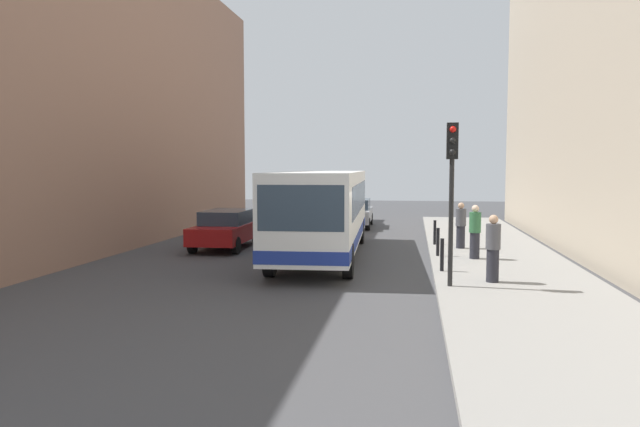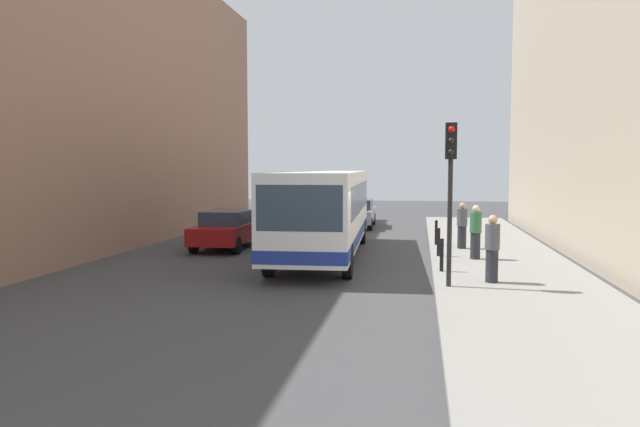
{
  "view_description": "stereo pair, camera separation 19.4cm",
  "coord_description": "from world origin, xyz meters",
  "px_view_note": "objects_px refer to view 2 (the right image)",
  "views": [
    {
      "loc": [
        2.61,
        -16.08,
        3.14
      ],
      "look_at": [
        -0.3,
        2.12,
        1.69
      ],
      "focal_mm": 32.87,
      "sensor_mm": 36.0,
      "label": 1
    },
    {
      "loc": [
        2.8,
        -16.05,
        3.14
      ],
      "look_at": [
        -0.3,
        2.12,
        1.69
      ],
      "focal_mm": 32.87,
      "sensor_mm": 36.0,
      "label": 2
    }
  ],
  "objects_px": {
    "pedestrian_near_signal": "(492,249)",
    "pedestrian_far_sidewalk": "(462,226)",
    "bus": "(324,208)",
    "bollard_mid": "(439,242)",
    "car_behind_bus": "(356,212)",
    "traffic_light": "(451,173)",
    "pedestrian_mid_sidewalk": "(476,232)",
    "bollard_near": "(442,255)",
    "bollard_far": "(436,233)",
    "car_beside_bus": "(228,228)"
  },
  "relations": [
    {
      "from": "bus",
      "to": "bollard_mid",
      "type": "height_order",
      "value": "bus"
    },
    {
      "from": "car_beside_bus",
      "to": "bollard_far",
      "type": "height_order",
      "value": "car_beside_bus"
    },
    {
      "from": "car_behind_bus",
      "to": "pedestrian_mid_sidewalk",
      "type": "height_order",
      "value": "pedestrian_mid_sidewalk"
    },
    {
      "from": "traffic_light",
      "to": "pedestrian_near_signal",
      "type": "height_order",
      "value": "traffic_light"
    },
    {
      "from": "traffic_light",
      "to": "pedestrian_near_signal",
      "type": "relative_size",
      "value": 2.32
    },
    {
      "from": "pedestrian_far_sidewalk",
      "to": "car_beside_bus",
      "type": "bearing_deg",
      "value": 38.17
    },
    {
      "from": "traffic_light",
      "to": "car_behind_bus",
      "type": "bearing_deg",
      "value": 104.36
    },
    {
      "from": "car_beside_bus",
      "to": "bollard_mid",
      "type": "xyz_separation_m",
      "value": [
        8.04,
        -1.75,
        -0.16
      ]
    },
    {
      "from": "pedestrian_near_signal",
      "to": "bus",
      "type": "bearing_deg",
      "value": -79.98
    },
    {
      "from": "bus",
      "to": "traffic_light",
      "type": "height_order",
      "value": "traffic_light"
    },
    {
      "from": "pedestrian_mid_sidewalk",
      "to": "bollard_near",
      "type": "bearing_deg",
      "value": -31.7
    },
    {
      "from": "pedestrian_near_signal",
      "to": "pedestrian_mid_sidewalk",
      "type": "xyz_separation_m",
      "value": [
        -0.06,
        3.98,
        0.0
      ]
    },
    {
      "from": "car_beside_bus",
      "to": "bollard_near",
      "type": "distance_m",
      "value": 9.32
    },
    {
      "from": "car_behind_bus",
      "to": "bollard_mid",
      "type": "xyz_separation_m",
      "value": [
        3.95,
        -10.66,
        -0.16
      ]
    },
    {
      "from": "bus",
      "to": "bollard_far",
      "type": "distance_m",
      "value": 4.95
    },
    {
      "from": "bollard_far",
      "to": "pedestrian_near_signal",
      "type": "xyz_separation_m",
      "value": [
        1.23,
        -7.39,
        0.41
      ]
    },
    {
      "from": "car_behind_bus",
      "to": "car_beside_bus",
      "type": "bearing_deg",
      "value": 63.88
    },
    {
      "from": "traffic_light",
      "to": "bollard_far",
      "type": "relative_size",
      "value": 4.32
    },
    {
      "from": "car_beside_bus",
      "to": "traffic_light",
      "type": "bearing_deg",
      "value": 138.65
    },
    {
      "from": "car_beside_bus",
      "to": "pedestrian_near_signal",
      "type": "xyz_separation_m",
      "value": [
        9.27,
        -6.17,
        0.25
      ]
    },
    {
      "from": "bus",
      "to": "car_behind_bus",
      "type": "height_order",
      "value": "bus"
    },
    {
      "from": "bus",
      "to": "bollard_far",
      "type": "height_order",
      "value": "bus"
    },
    {
      "from": "bus",
      "to": "bollard_near",
      "type": "bearing_deg",
      "value": 138.64
    },
    {
      "from": "bollard_mid",
      "to": "bus",
      "type": "bearing_deg",
      "value": 177.04
    },
    {
      "from": "car_beside_bus",
      "to": "pedestrian_mid_sidewalk",
      "type": "bearing_deg",
      "value": 165.56
    },
    {
      "from": "bollard_near",
      "to": "bollard_mid",
      "type": "relative_size",
      "value": 1.0
    },
    {
      "from": "bus",
      "to": "bollard_mid",
      "type": "xyz_separation_m",
      "value": [
        3.95,
        -0.2,
        -1.1
      ]
    },
    {
      "from": "bollard_mid",
      "to": "pedestrian_mid_sidewalk",
      "type": "bearing_deg",
      "value": -20.6
    },
    {
      "from": "bollard_mid",
      "to": "bollard_far",
      "type": "relative_size",
      "value": 1.0
    },
    {
      "from": "car_behind_bus",
      "to": "pedestrian_far_sidewalk",
      "type": "relative_size",
      "value": 2.61
    },
    {
      "from": "bollard_mid",
      "to": "pedestrian_mid_sidewalk",
      "type": "relative_size",
      "value": 0.54
    },
    {
      "from": "bollard_mid",
      "to": "bollard_far",
      "type": "distance_m",
      "value": 2.97
    },
    {
      "from": "bollard_far",
      "to": "pedestrian_far_sidewalk",
      "type": "xyz_separation_m",
      "value": [
        0.91,
        -0.91,
        0.37
      ]
    },
    {
      "from": "traffic_light",
      "to": "bollard_near",
      "type": "bearing_deg",
      "value": 92.63
    },
    {
      "from": "bus",
      "to": "bollard_mid",
      "type": "bearing_deg",
      "value": 174.44
    },
    {
      "from": "pedestrian_mid_sidewalk",
      "to": "pedestrian_far_sidewalk",
      "type": "xyz_separation_m",
      "value": [
        -0.26,
        2.5,
        -0.04
      ]
    },
    {
      "from": "bollard_near",
      "to": "bollard_mid",
      "type": "height_order",
      "value": "same"
    },
    {
      "from": "car_behind_bus",
      "to": "pedestrian_far_sidewalk",
      "type": "xyz_separation_m",
      "value": [
        4.86,
        -8.59,
        0.21
      ]
    },
    {
      "from": "bus",
      "to": "pedestrian_mid_sidewalk",
      "type": "distance_m",
      "value": 5.21
    },
    {
      "from": "pedestrian_mid_sidewalk",
      "to": "car_behind_bus",
      "type": "bearing_deg",
      "value": -162.15
    },
    {
      "from": "bollard_mid",
      "to": "pedestrian_near_signal",
      "type": "xyz_separation_m",
      "value": [
        1.23,
        -4.42,
        0.41
      ]
    },
    {
      "from": "bollard_near",
      "to": "bollard_mid",
      "type": "distance_m",
      "value": 2.97
    },
    {
      "from": "pedestrian_near_signal",
      "to": "pedestrian_far_sidewalk",
      "type": "height_order",
      "value": "pedestrian_near_signal"
    },
    {
      "from": "bus",
      "to": "bollard_mid",
      "type": "distance_m",
      "value": 4.11
    },
    {
      "from": "car_beside_bus",
      "to": "car_behind_bus",
      "type": "relative_size",
      "value": 1.0
    },
    {
      "from": "pedestrian_near_signal",
      "to": "pedestrian_far_sidewalk",
      "type": "relative_size",
      "value": 1.04
    },
    {
      "from": "bollard_near",
      "to": "pedestrian_near_signal",
      "type": "height_order",
      "value": "pedestrian_near_signal"
    },
    {
      "from": "pedestrian_far_sidewalk",
      "to": "bollard_near",
      "type": "bearing_deg",
      "value": 115.9
    },
    {
      "from": "pedestrian_mid_sidewalk",
      "to": "pedestrian_far_sidewalk",
      "type": "distance_m",
      "value": 2.52
    },
    {
      "from": "pedestrian_near_signal",
      "to": "car_beside_bus",
      "type": "bearing_deg",
      "value": -71.91
    }
  ]
}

